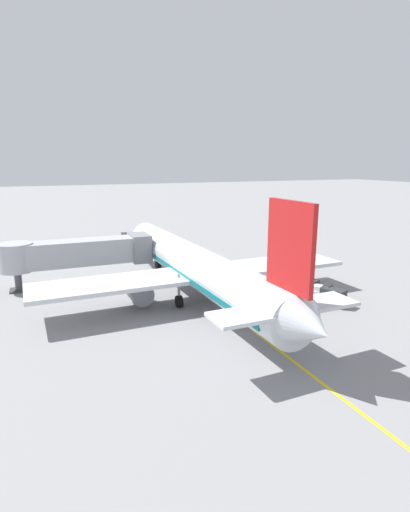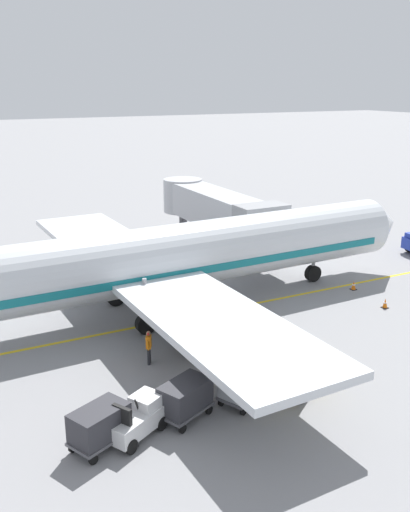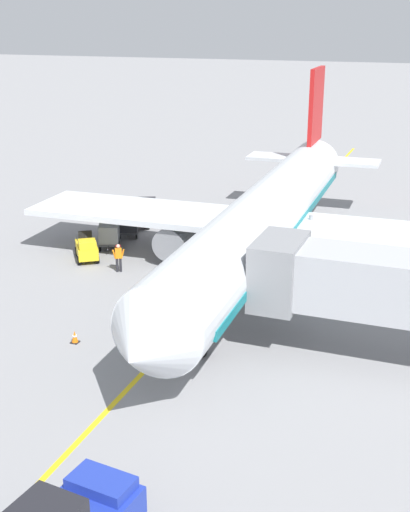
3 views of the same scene
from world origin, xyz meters
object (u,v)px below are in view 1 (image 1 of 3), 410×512
at_px(jet_bridge, 78,253).
at_px(ground_crew_wing_walker, 251,272).
at_px(pushback_tractor, 128,243).
at_px(baggage_cart_second_in_train, 307,285).
at_px(ground_crew_loader, 261,290).
at_px(safety_cone_nose_right, 175,263).
at_px(baggage_cart_front, 291,278).
at_px(parked_airliner, 195,266).
at_px(baggage_tug_lead, 278,274).
at_px(baggage_tug_trailing, 322,294).
at_px(safety_cone_nose_left, 200,262).
at_px(ground_crew_marshaller, 244,284).
at_px(baggage_cart_third_in_train, 333,296).

bearing_deg(jet_bridge, ground_crew_wing_walker, -17.78).
relative_size(pushback_tractor, baggage_cart_second_in_train, 1.58).
distance_m(ground_crew_loader, safety_cone_nose_right, 15.96).
height_order(baggage_cart_front, ground_crew_wing_walker, ground_crew_wing_walker).
distance_m(jet_bridge, ground_crew_wing_walker, 18.64).
distance_m(parked_airliner, ground_crew_loader, 6.68).
relative_size(parked_airliner, ground_crew_wing_walker, 22.06).
xyz_separation_m(baggage_tug_lead, baggage_tug_trailing, (0.09, -7.52, 0.00)).
height_order(baggage_tug_lead, baggage_cart_front, baggage_tug_lead).
distance_m(pushback_tractor, safety_cone_nose_left, 13.61).
bearing_deg(safety_cone_nose_right, baggage_cart_front, -57.82).
distance_m(parked_airliner, baggage_tug_lead, 11.19).
xyz_separation_m(baggage_tug_lead, baggage_cart_second_in_train, (-0.11, -5.41, 0.24)).
bearing_deg(safety_cone_nose_left, baggage_cart_front, -68.37).
relative_size(ground_crew_wing_walker, ground_crew_loader, 1.00).
distance_m(pushback_tractor, ground_crew_wing_walker, 22.66).
xyz_separation_m(ground_crew_marshaller, safety_cone_nose_right, (-2.84, 13.31, -0.66)).
bearing_deg(parked_airliner, ground_crew_wing_walker, 23.09).
height_order(baggage_cart_second_in_train, ground_crew_wing_walker, ground_crew_wing_walker).
bearing_deg(ground_crew_wing_walker, jet_bridge, 162.22).
relative_size(pushback_tractor, baggage_cart_front, 1.58).
xyz_separation_m(baggage_cart_third_in_train, ground_crew_wing_walker, (-2.95, 10.14, 0.00)).
distance_m(ground_crew_wing_walker, ground_crew_marshaller, 4.81).
height_order(ground_crew_loader, safety_cone_nose_right, ground_crew_loader).
distance_m(jet_bridge, baggage_cart_second_in_train, 23.80).
height_order(baggage_cart_third_in_train, safety_cone_nose_left, baggage_cart_third_in_train).
distance_m(baggage_tug_trailing, baggage_cart_second_in_train, 2.13).
height_order(ground_crew_marshaller, safety_cone_nose_left, ground_crew_marshaller).
relative_size(baggage_tug_lead, safety_cone_nose_left, 4.63).
distance_m(baggage_tug_lead, ground_crew_marshaller, 6.25).
distance_m(ground_crew_wing_walker, safety_cone_nose_left, 9.30).
bearing_deg(ground_crew_marshaller, jet_bridge, 147.15).
height_order(parked_airliner, baggage_tug_trailing, parked_airliner).
xyz_separation_m(baggage_cart_front, baggage_cart_second_in_train, (-0.01, -2.70, 0.00)).
bearing_deg(ground_crew_loader, jet_bridge, 142.46).
bearing_deg(ground_crew_wing_walker, baggage_tug_lead, -22.73).
bearing_deg(jet_bridge, safety_cone_nose_left, 12.31).
bearing_deg(baggage_cart_second_in_train, pushback_tractor, 113.51).
relative_size(baggage_cart_front, ground_crew_wing_walker, 1.73).
distance_m(baggage_cart_second_in_train, ground_crew_wing_walker, 7.11).
height_order(pushback_tractor, ground_crew_wing_walker, pushback_tractor).
xyz_separation_m(baggage_cart_third_in_train, safety_cone_nose_left, (-5.34, 19.10, -0.66)).
bearing_deg(ground_crew_marshaller, safety_cone_nose_right, 102.04).
bearing_deg(baggage_cart_front, parked_airliner, 177.22).
bearing_deg(parked_airliner, jet_bridge, 137.11).
height_order(pushback_tractor, ground_crew_loader, pushback_tractor).
distance_m(baggage_cart_front, ground_crew_marshaller, 5.53).
bearing_deg(baggage_cart_third_in_train, safety_cone_nose_left, 105.62).
bearing_deg(baggage_cart_front, baggage_cart_third_in_train, -87.69).
bearing_deg(safety_cone_nose_right, jet_bridge, -162.38).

